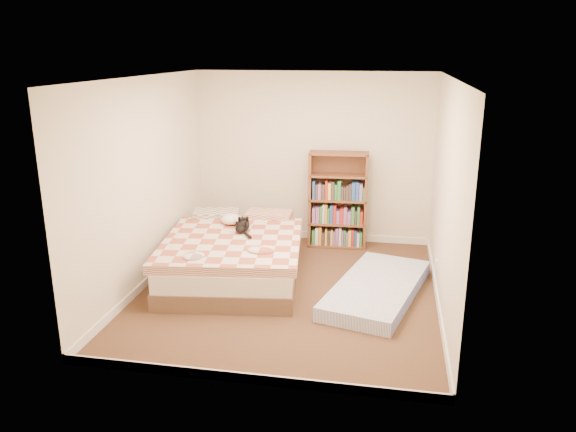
% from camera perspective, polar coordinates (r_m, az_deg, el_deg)
% --- Properties ---
extents(room, '(3.51, 4.01, 2.51)m').
position_cam_1_polar(room, '(6.43, 0.05, 2.21)').
color(room, '#472A1E').
rests_on(room, ground).
extents(bed, '(1.90, 2.46, 0.61)m').
position_cam_1_polar(bed, '(7.23, -5.38, -3.85)').
color(bed, brown).
rests_on(bed, room).
extents(bookshelf, '(0.85, 0.32, 1.40)m').
position_cam_1_polar(bookshelf, '(8.21, 5.07, 0.48)').
color(bookshelf, brown).
rests_on(bookshelf, room).
extents(floor_mattress, '(1.30, 2.04, 0.17)m').
position_cam_1_polar(floor_mattress, '(6.74, 9.02, -7.33)').
color(floor_mattress, '#6877AE').
rests_on(floor_mattress, room).
extents(black_cat, '(0.23, 0.62, 0.14)m').
position_cam_1_polar(black_cat, '(7.25, -4.55, -1.02)').
color(black_cat, black).
rests_on(black_cat, bed).
extents(white_dog, '(0.31, 0.33, 0.14)m').
position_cam_1_polar(white_dog, '(7.52, -5.75, -0.35)').
color(white_dog, white).
rests_on(white_dog, bed).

